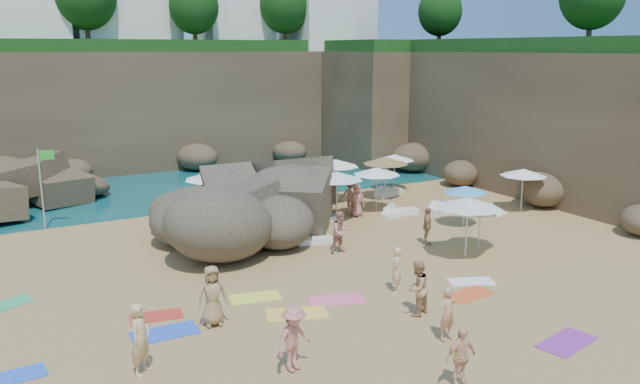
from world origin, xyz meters
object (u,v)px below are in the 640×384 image
person_stand_1 (417,288)px  person_stand_4 (357,201)px  person_stand_0 (141,339)px  person_stand_3 (427,226)px  lounger_0 (327,219)px  parasol_2 (336,176)px  parasol_0 (210,176)px  flag_pole (43,178)px  rock_outcrop (235,236)px  parasol_1 (395,157)px  person_stand_5 (202,191)px  person_stand_6 (396,270)px  person_stand_2 (350,196)px

person_stand_1 → person_stand_4: size_ratio=1.09×
person_stand_0 → person_stand_3: 14.27m
lounger_0 → person_stand_4: (1.67, 0.01, 0.70)m
parasol_2 → person_stand_1: 11.34m
parasol_0 → person_stand_0: parasol_0 is taller
flag_pole → person_stand_4: flag_pole is taller
person_stand_0 → person_stand_1: (8.46, -0.50, -0.07)m
rock_outcrop → parasol_1: 12.53m
person_stand_0 → flag_pole: bearing=45.5°
lounger_0 → person_stand_5: (-4.59, 5.26, 0.84)m
person_stand_6 → person_stand_5: bearing=-143.8°
person_stand_5 → rock_outcrop: bearing=-105.9°
person_stand_4 → person_stand_5: size_ratio=0.86×
parasol_2 → lounger_0: parasol_2 is taller
person_stand_0 → person_stand_2: 17.21m
person_stand_1 → person_stand_3: person_stand_1 is taller
parasol_1 → person_stand_3: 10.46m
lounger_0 → person_stand_2: size_ratio=0.87×
person_stand_6 → flag_pole: bearing=-118.0°
parasol_0 → parasol_1: bearing=4.5°
parasol_0 → parasol_1: (11.58, 0.92, -0.21)m
parasol_1 → person_stand_4: parasol_1 is taller
lounger_0 → person_stand_6: 9.36m
parasol_0 → person_stand_6: parasol_0 is taller
rock_outcrop → person_stand_3: rock_outcrop is taller
parasol_2 → person_stand_6: 9.41m
parasol_1 → person_stand_0: parasol_1 is taller
lounger_0 → person_stand_1: size_ratio=0.89×
person_stand_2 → person_stand_4: (-0.07, -0.72, -0.09)m
rock_outcrop → flag_pole: bearing=143.4°
flag_pole → person_stand_5: (7.52, 0.13, -1.45)m
parasol_1 → person_stand_2: (-5.00, -3.21, -1.07)m
person_stand_4 → rock_outcrop: bearing=-139.0°
parasol_0 → person_stand_3: bearing=-50.8°
rock_outcrop → parasol_2: bearing=0.8°
person_stand_2 → lounger_0: bearing=48.3°
flag_pole → person_stand_0: 15.61m
lounger_0 → person_stand_1: bearing=-110.7°
parasol_2 → person_stand_1: size_ratio=1.43×
parasol_2 → person_stand_5: 7.47m
parasol_1 → lounger_0: 8.03m
rock_outcrop → lounger_0: rock_outcrop is taller
parasol_2 → person_stand_1: (-3.34, -10.75, -1.34)m
rock_outcrop → person_stand_5: 5.58m
person_stand_4 → person_stand_6: bearing=-75.3°
person_stand_3 → person_stand_6: (-4.32, -3.74, -0.02)m
person_stand_5 → lounger_0: bearing=-61.5°
parasol_2 → person_stand_3: bearing=-73.5°
person_stand_1 → person_stand_4: (4.61, 10.91, -0.07)m
person_stand_2 → person_stand_3: size_ratio=1.12×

